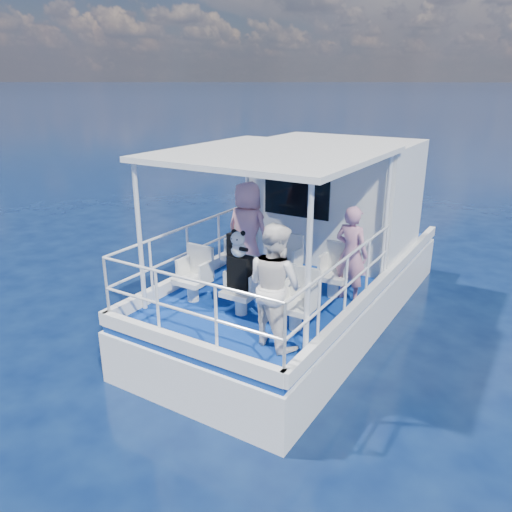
{
  "coord_description": "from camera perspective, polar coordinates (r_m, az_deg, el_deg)",
  "views": [
    {
      "loc": [
        3.69,
        -6.67,
        4.17
      ],
      "look_at": [
        -0.17,
        -0.4,
        1.56
      ],
      "focal_mm": 35.0,
      "sensor_mm": 36.0,
      "label": 1
    }
  ],
  "objects": [
    {
      "name": "passenger_port_fwd",
      "position": [
        8.56,
        -0.98,
        2.97
      ],
      "size": [
        0.64,
        0.46,
        1.67
      ],
      "primitive_type": "imported",
      "rotation": [
        0.0,
        0.0,
        3.11
      ],
      "color": "pink",
      "rests_on": "deck"
    },
    {
      "name": "deck",
      "position": [
        9.14,
        5.54,
        -1.91
      ],
      "size": [
        2.9,
        6.9,
        0.1
      ],
      "primitive_type": "cube",
      "color": "navy",
      "rests_on": "hull"
    },
    {
      "name": "backpack_center",
      "position": [
        7.2,
        -1.82,
        -1.95
      ],
      "size": [
        0.34,
        0.19,
        0.52
      ],
      "primitive_type": "cube",
      "color": "black",
      "rests_on": "seat_center_aft"
    },
    {
      "name": "ground",
      "position": [
        8.69,
        2.39,
        -9.21
      ],
      "size": [
        2000.0,
        2000.0,
        0.0
      ],
      "primitive_type": "plane",
      "color": "#071336",
      "rests_on": "ground"
    },
    {
      "name": "passenger_stbd_fwd",
      "position": [
        7.77,
        10.83,
        0.25
      ],
      "size": [
        0.6,
        0.45,
        1.51
      ],
      "primitive_type": "imported",
      "rotation": [
        0.0,
        0.0,
        2.96
      ],
      "color": "#C07C9B",
      "rests_on": "deck"
    },
    {
      "name": "passenger_stbd_aft",
      "position": [
        6.32,
        2.17,
        -3.37
      ],
      "size": [
        0.95,
        0.83,
        1.64
      ],
      "primitive_type": "imported",
      "rotation": [
        0.0,
        0.0,
        2.83
      ],
      "color": "white",
      "rests_on": "deck"
    },
    {
      "name": "panda",
      "position": [
        7.03,
        -2.0,
        1.43
      ],
      "size": [
        0.25,
        0.21,
        0.39
      ],
      "primitive_type": null,
      "color": "silver",
      "rests_on": "backpack_center"
    },
    {
      "name": "seat_center_fwd",
      "position": [
        8.38,
        3.16,
        -2.09
      ],
      "size": [
        0.48,
        0.46,
        0.38
      ],
      "primitive_type": "cube",
      "color": "silver",
      "rests_on": "deck"
    },
    {
      "name": "canopy_posts",
      "position": [
        7.72,
        1.68,
        3.15
      ],
      "size": [
        2.77,
        2.97,
        2.2
      ],
      "color": "white",
      "rests_on": "deck"
    },
    {
      "name": "railings",
      "position": [
        7.64,
        0.42,
        -1.75
      ],
      "size": [
        2.84,
        3.59,
        1.0
      ],
      "primitive_type": null,
      "color": "white",
      "rests_on": "deck"
    },
    {
      "name": "seat_stbd_fwd",
      "position": [
        8.03,
        8.82,
        -3.31
      ],
      "size": [
        0.48,
        0.46,
        0.38
      ],
      "primitive_type": "cube",
      "color": "silver",
      "rests_on": "deck"
    },
    {
      "name": "seat_port_aft",
      "position": [
        7.85,
        -7.23,
        -3.78
      ],
      "size": [
        0.48,
        0.46,
        0.38
      ],
      "primitive_type": "cube",
      "color": "silver",
      "rests_on": "deck"
    },
    {
      "name": "seat_center_aft",
      "position": [
        7.36,
        -1.72,
        -5.26
      ],
      "size": [
        0.48,
        0.46,
        0.38
      ],
      "primitive_type": "cube",
      "color": "silver",
      "rests_on": "deck"
    },
    {
      "name": "seat_port_fwd",
      "position": [
        8.82,
        -1.98,
        -0.96
      ],
      "size": [
        0.48,
        0.46,
        0.38
      ],
      "primitive_type": "cube",
      "color": "silver",
      "rests_on": "deck"
    },
    {
      "name": "cabin",
      "position": [
        9.94,
        9.11,
        6.63
      ],
      "size": [
        2.85,
        2.0,
        2.2
      ],
      "primitive_type": "cube",
      "color": "white",
      "rests_on": "deck"
    },
    {
      "name": "backpack_port",
      "position": [
        8.64,
        -2.27,
        1.31
      ],
      "size": [
        0.3,
        0.17,
        0.39
      ],
      "primitive_type": "cube",
      "color": "black",
      "rests_on": "seat_port_fwd"
    },
    {
      "name": "compact_camera",
      "position": [
        8.56,
        -2.26,
        2.74
      ],
      "size": [
        0.11,
        0.07,
        0.07
      ],
      "primitive_type": "cube",
      "color": "black",
      "rests_on": "backpack_port"
    },
    {
      "name": "hull",
      "position": [
        9.48,
        5.38,
        -6.7
      ],
      "size": [
        3.0,
        7.0,
        1.6
      ],
      "primitive_type": "cube",
      "color": "white",
      "rests_on": "ground"
    },
    {
      "name": "canopy",
      "position": [
        7.52,
        1.96,
        11.61
      ],
      "size": [
        3.0,
        3.2,
        0.08
      ],
      "primitive_type": "cube",
      "color": "white",
      "rests_on": "cabin"
    },
    {
      "name": "seat_stbd_aft",
      "position": [
        6.95,
        4.54,
        -6.88
      ],
      "size": [
        0.48,
        0.46,
        0.38
      ],
      "primitive_type": "cube",
      "color": "silver",
      "rests_on": "deck"
    }
  ]
}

